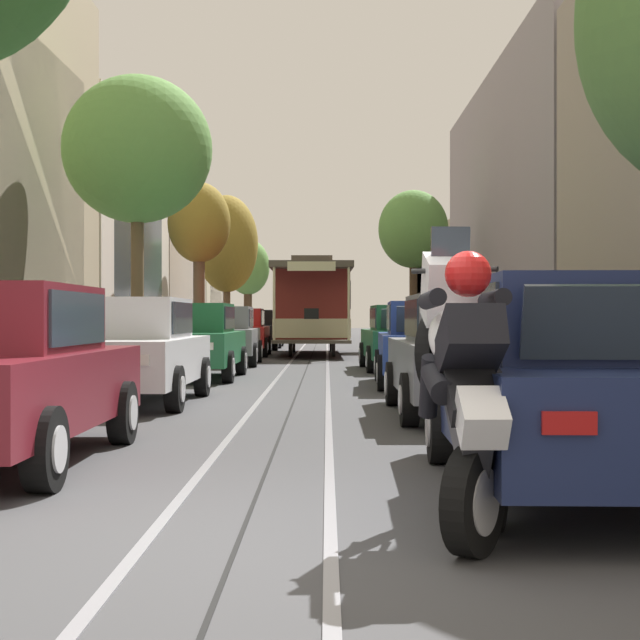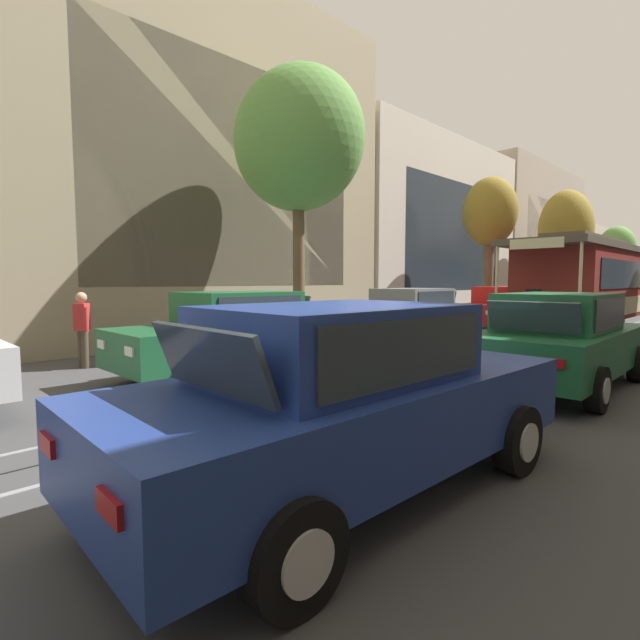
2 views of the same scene
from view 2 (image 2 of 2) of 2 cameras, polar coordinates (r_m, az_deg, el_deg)
name	(u,v)px [view 2 (image 2 of 2)]	position (r m, az deg, el deg)	size (l,w,h in m)	color
ground_plane	(570,335)	(17.60, 28.26, -1.60)	(163.08, 163.08, 0.00)	#424244
trolley_track_rails	(607,326)	(21.95, 31.69, -0.58)	(1.14, 73.23, 0.01)	gray
building_facade_left	(400,224)	(24.32, 9.69, 11.46)	(5.79, 64.93, 10.89)	tan
parked_car_green_mid_left	(234,333)	(8.92, -10.49, -1.60)	(2.02, 4.37, 1.58)	#1E6038
parked_car_grey_fourth_left	(410,317)	(13.11, 10.97, 0.40)	(2.06, 4.39, 1.58)	slate
parked_car_red_fifth_left	(501,308)	(18.43, 21.27, 1.40)	(2.05, 4.38, 1.58)	red
parked_car_black_sixth_left	(560,302)	(24.21, 27.30, 1.92)	(2.01, 4.37, 1.58)	black
parked_car_brown_far_left	(593,299)	(29.46, 30.37, 2.21)	(2.13, 4.42, 1.58)	brown
parked_car_blue_mid_right	(345,396)	(4.02, 3.13, -9.29)	(2.10, 4.41, 1.58)	#233D93
parked_car_green_fourth_right	(559,340)	(8.74, 27.19, -2.18)	(2.08, 4.39, 1.58)	#1E6038
street_tree_kerb_left_second	(298,141)	(12.92, -2.68, 21.01)	(3.68, 3.12, 7.24)	brown
street_tree_kerb_left_mid	(490,215)	(21.58, 20.06, 11.99)	(2.27, 2.13, 6.19)	brown
street_tree_kerb_left_fourth	(566,230)	(30.48, 27.82, 9.67)	(2.90, 3.08, 6.95)	brown
street_tree_kerb_left_far	(616,250)	(40.98, 32.48, 7.28)	(2.51, 2.36, 5.82)	#4C3826
cable_car_trolley	(585,285)	(18.85, 29.70, 3.79)	(2.66, 9.15, 3.28)	maroon
pedestrian_on_right_pavement	(82,325)	(10.71, -27.06, -0.59)	(0.55, 0.39, 1.56)	#4C4233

